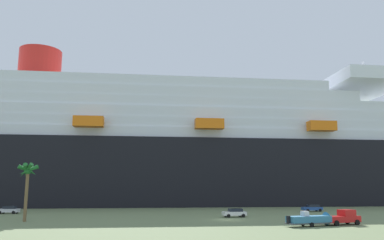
# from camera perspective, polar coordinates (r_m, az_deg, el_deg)

# --- Properties ---
(ground_plane) EXTENTS (600.00, 600.00, 0.00)m
(ground_plane) POSITION_cam_1_polar(r_m,az_deg,el_deg) (97.60, 0.97, -13.11)
(ground_plane) COLOR #66754C
(cruise_ship) EXTENTS (282.25, 46.08, 55.63)m
(cruise_ship) POSITION_cam_1_polar(r_m,az_deg,el_deg) (125.22, -5.62, -4.98)
(cruise_ship) COLOR black
(cruise_ship) RESTS_ON ground_plane
(pickup_truck) EXTENTS (5.89, 3.15, 2.20)m
(pickup_truck) POSITION_cam_1_polar(r_m,az_deg,el_deg) (63.36, 21.37, -13.28)
(pickup_truck) COLOR red
(pickup_truck) RESTS_ON ground_plane
(small_boat_on_trailer) EXTENTS (8.95, 3.48, 2.15)m
(small_boat_on_trailer) POSITION_cam_1_polar(r_m,az_deg,el_deg) (60.02, 17.45, -13.81)
(small_boat_on_trailer) COLOR #595960
(small_boat_on_trailer) RESTS_ON ground_plane
(palm_tree) EXTENTS (3.50, 3.28, 9.53)m
(palm_tree) POSITION_cam_1_polar(r_m,az_deg,el_deg) (70.10, -23.09, -7.47)
(palm_tree) COLOR brown
(palm_tree) RESTS_ON ground_plane
(parked_car_silver_sedan) EXTENTS (4.43, 2.38, 1.58)m
(parked_car_silver_sedan) POSITION_cam_1_polar(r_m,az_deg,el_deg) (91.59, -25.42, -11.88)
(parked_car_silver_sedan) COLOR silver
(parked_car_silver_sedan) RESTS_ON ground_plane
(parked_car_blue_suv) EXTENTS (4.50, 2.12, 1.58)m
(parked_car_blue_suv) POSITION_cam_1_polar(r_m,az_deg,el_deg) (94.49, 17.33, -12.28)
(parked_car_blue_suv) COLOR #264C99
(parked_car_blue_suv) RESTS_ON ground_plane
(parked_car_white_van) EXTENTS (4.44, 2.38, 1.58)m
(parked_car_white_van) POSITION_cam_1_polar(r_m,az_deg,el_deg) (74.37, 6.30, -13.44)
(parked_car_white_van) COLOR white
(parked_car_white_van) RESTS_ON ground_plane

